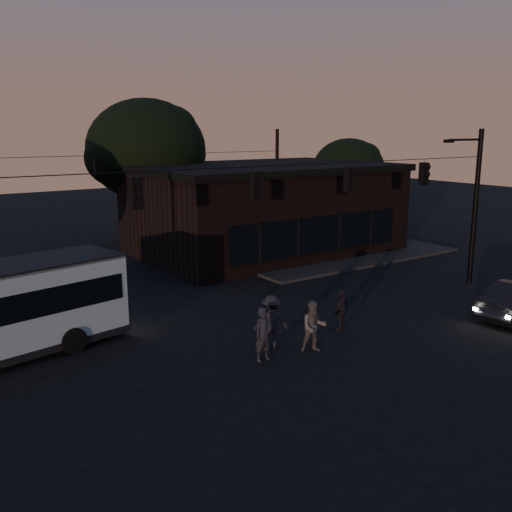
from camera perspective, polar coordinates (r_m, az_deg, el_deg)
ground at (r=18.49m, az=7.26°, el=-11.35°), size 120.00×120.00×0.00m
sidewalk_far_right at (r=36.12m, az=6.52°, el=0.66°), size 14.00×10.00×0.15m
building at (r=35.34m, az=0.84°, el=4.81°), size 15.40×10.41×5.40m
tree_behind at (r=37.77m, az=-10.92°, el=10.39°), size 7.60×7.60×9.43m
tree_right at (r=42.47m, az=9.22°, el=8.56°), size 5.20×5.20×6.86m
signal_rig_near at (r=20.27m, az=-0.00°, el=4.00°), size 26.24×0.30×7.50m
signal_rig_far at (r=34.56m, az=-15.50°, el=6.68°), size 26.24×0.30×7.50m
pedestrian_a at (r=18.82m, az=0.76°, el=-7.84°), size 0.67×0.45×1.81m
pedestrian_b at (r=19.66m, az=5.79°, el=-7.03°), size 1.09×1.00×1.79m
pedestrian_c at (r=21.91m, az=8.56°, el=-5.35°), size 0.99×0.67×1.56m
pedestrian_d at (r=19.95m, az=1.53°, el=-6.55°), size 1.39×1.18×1.87m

